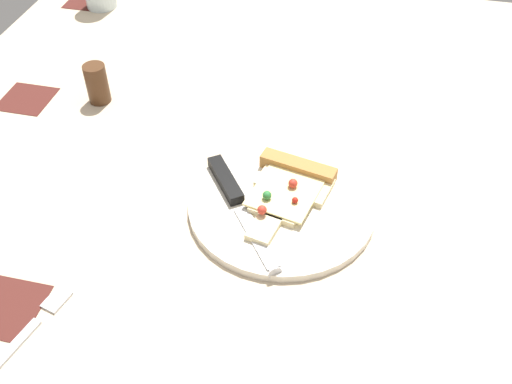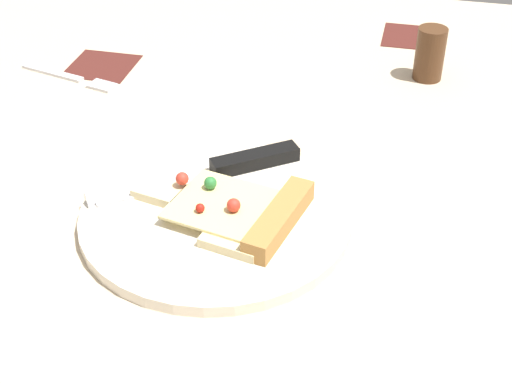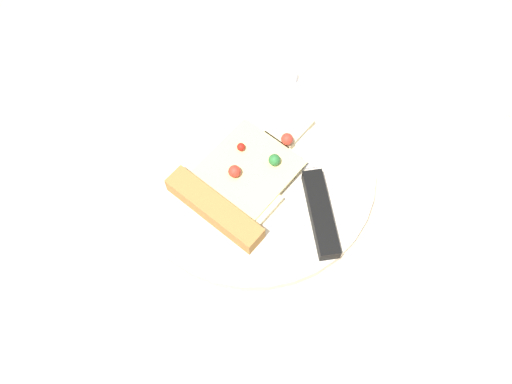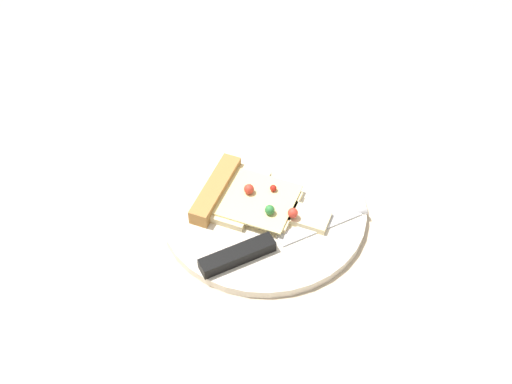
% 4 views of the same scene
% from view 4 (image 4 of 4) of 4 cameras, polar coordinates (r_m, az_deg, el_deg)
% --- Properties ---
extents(ground_plane, '(1.39, 1.39, 0.03)m').
position_cam_4_polar(ground_plane, '(0.93, -3.77, -1.36)').
color(ground_plane, '#C6B293').
rests_on(ground_plane, ground).
extents(plate, '(0.28, 0.28, 0.01)m').
position_cam_4_polar(plate, '(0.90, 0.68, -1.57)').
color(plate, silver).
rests_on(plate, ground_plane).
extents(pizza_slice, '(0.13, 0.19, 0.03)m').
position_cam_4_polar(pizza_slice, '(0.90, -0.83, -0.52)').
color(pizza_slice, beige).
rests_on(pizza_slice, plate).
extents(knife, '(0.16, 0.21, 0.02)m').
position_cam_4_polar(knife, '(0.85, 1.18, -4.43)').
color(knife, silver).
rests_on(knife, plate).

